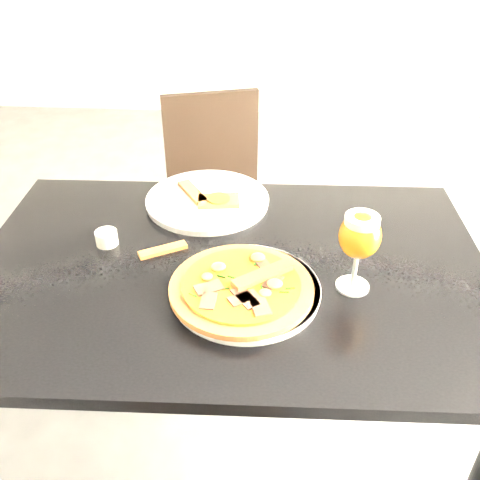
# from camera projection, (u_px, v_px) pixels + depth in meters

# --- Properties ---
(ground) EXTENTS (6.00, 6.00, 0.00)m
(ground) POSITION_uv_depth(u_px,v_px,m) (321.00, 470.00, 1.63)
(ground) COLOR #525355
(ground) RESTS_ON ground
(dining_table) EXTENTS (1.21, 0.82, 0.75)m
(dining_table) POSITION_uv_depth(u_px,v_px,m) (230.00, 294.00, 1.30)
(dining_table) COLOR black
(dining_table) RESTS_ON ground
(chair_far) EXTENTS (0.48, 0.48, 0.84)m
(chair_far) POSITION_uv_depth(u_px,v_px,m) (218.00, 196.00, 2.10)
(chair_far) COLOR black
(chair_far) RESTS_ON ground
(plate_main) EXTENTS (0.34, 0.34, 0.02)m
(plate_main) POSITION_uv_depth(u_px,v_px,m) (246.00, 290.00, 1.15)
(plate_main) COLOR white
(plate_main) RESTS_ON dining_table
(pizza) EXTENTS (0.31, 0.31, 0.03)m
(pizza) POSITION_uv_depth(u_px,v_px,m) (242.00, 286.00, 1.14)
(pizza) COLOR brown
(pizza) RESTS_ON plate_main
(plate_second) EXTENTS (0.41, 0.41, 0.02)m
(plate_second) POSITION_uv_depth(u_px,v_px,m) (208.00, 201.00, 1.47)
(plate_second) COLOR white
(plate_second) RESTS_ON dining_table
(crust_scraps) EXTENTS (0.18, 0.15, 0.02)m
(crust_scraps) POSITION_uv_depth(u_px,v_px,m) (210.00, 198.00, 1.46)
(crust_scraps) COLOR brown
(crust_scraps) RESTS_ON plate_second
(loose_crust) EXTENTS (0.12, 0.08, 0.01)m
(loose_crust) POSITION_uv_depth(u_px,v_px,m) (163.00, 250.00, 1.29)
(loose_crust) COLOR brown
(loose_crust) RESTS_ON dining_table
(sauce_cup) EXTENTS (0.05, 0.05, 0.04)m
(sauce_cup) POSITION_uv_depth(u_px,v_px,m) (107.00, 237.00, 1.30)
(sauce_cup) COLOR silver
(sauce_cup) RESTS_ON dining_table
(beer_glass) EXTENTS (0.09, 0.09, 0.19)m
(beer_glass) POSITION_uv_depth(u_px,v_px,m) (360.00, 236.00, 1.10)
(beer_glass) COLOR silver
(beer_glass) RESTS_ON dining_table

